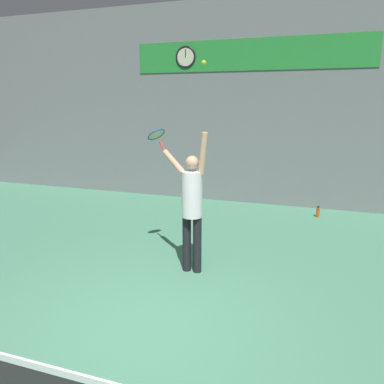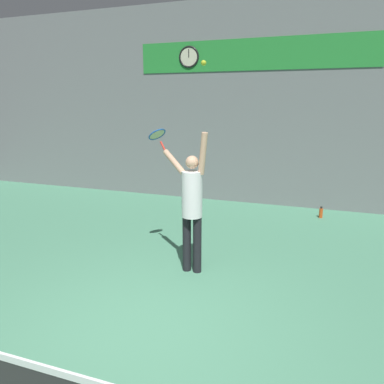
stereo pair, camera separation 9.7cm
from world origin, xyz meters
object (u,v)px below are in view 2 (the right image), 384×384
tennis_ball (204,63)px  water_bottle (321,213)px  scoreboard_clock (189,57)px  tennis_racket (158,135)px  tennis_player (192,203)px

tennis_ball → water_bottle: 4.99m
scoreboard_clock → water_bottle: bearing=-11.9°
tennis_ball → tennis_racket: bearing=150.4°
tennis_racket → scoreboard_clock: bearing=102.9°
tennis_racket → tennis_ball: tennis_ball is taller
scoreboard_clock → tennis_player: size_ratio=0.25×
tennis_player → tennis_racket: bearing=149.8°
tennis_racket → tennis_ball: bearing=-29.6°
scoreboard_clock → tennis_player: 5.28m
tennis_player → tennis_ball: size_ratio=30.15×
scoreboard_clock → water_bottle: scoreboard_clock is taller
water_bottle → tennis_ball: bearing=-113.7°
scoreboard_clock → tennis_racket: 4.31m
tennis_racket → tennis_ball: size_ratio=5.34×
tennis_racket → water_bottle: bearing=50.9°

